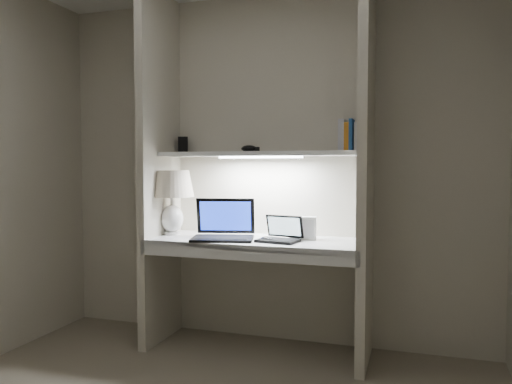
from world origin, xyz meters
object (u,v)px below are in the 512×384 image
at_px(laptop_main, 224,230).
at_px(laptop_netbook, 280,235).
at_px(table_lamp, 172,191).
at_px(speaker, 308,228).
at_px(book_row, 354,136).

height_order(laptop_main, laptop_netbook, laptop_main).
bearing_deg(laptop_netbook, table_lamp, -174.71).
bearing_deg(speaker, laptop_main, -177.72).
bearing_deg(book_row, table_lamp, -171.38).
distance_m(table_lamp, laptop_main, 0.50).
relative_size(table_lamp, book_row, 2.14).
bearing_deg(laptop_netbook, speaker, 48.43).
xyz_separation_m(laptop_main, speaker, (0.56, 0.13, 0.02)).
distance_m(speaker, book_row, 0.69).
bearing_deg(laptop_main, laptop_netbook, -14.62).
bearing_deg(book_row, laptop_main, -163.24).
height_order(speaker, book_row, book_row).
height_order(table_lamp, speaker, table_lamp).
height_order(table_lamp, laptop_main, table_lamp).
height_order(laptop_netbook, book_row, book_row).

